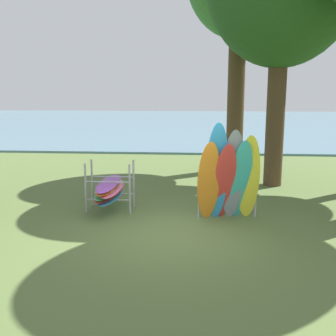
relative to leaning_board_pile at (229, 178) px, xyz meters
The scene contains 4 objects.
ground_plane 1.90m from the leaning_board_pile, 141.83° to the right, with size 80.00×80.00×0.00m, color #566B38.
lake_water 27.67m from the leaning_board_pile, 92.61° to the left, with size 80.00×36.00×0.10m, color slate.
leaning_board_pile is the anchor object (origin of this frame).
board_storage_rack 3.03m from the leaning_board_pile, 168.04° to the left, with size 1.15×2.13×1.25m.
Camera 1 is at (0.58, -8.27, 3.05)m, focal length 43.52 mm.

